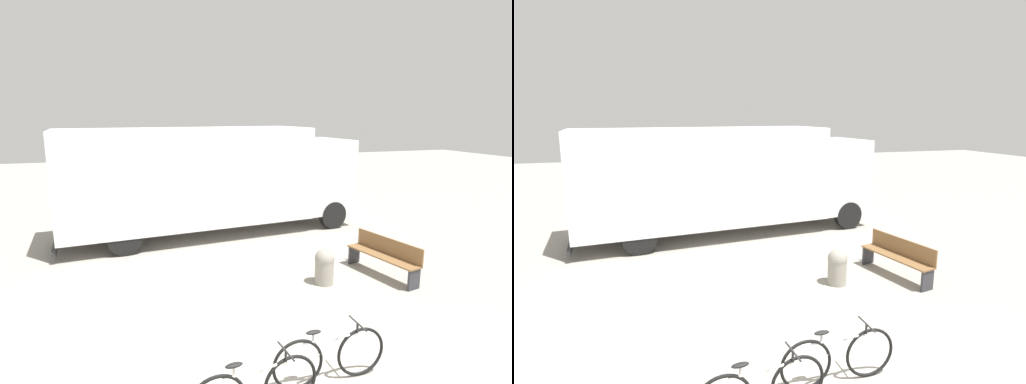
{
  "view_description": "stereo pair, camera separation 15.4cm",
  "coord_description": "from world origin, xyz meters",
  "views": [
    {
      "loc": [
        -2.23,
        -4.54,
        3.67
      ],
      "look_at": [
        0.85,
        5.02,
        1.72
      ],
      "focal_mm": 28.0,
      "sensor_mm": 36.0,
      "label": 1
    },
    {
      "loc": [
        -2.09,
        -4.59,
        3.67
      ],
      "look_at": [
        0.85,
        5.02,
        1.72
      ],
      "focal_mm": 28.0,
      "sensor_mm": 36.0,
      "label": 2
    }
  ],
  "objects": [
    {
      "name": "bicycle_middle",
      "position": [
        0.26,
        -0.13,
        0.39
      ],
      "size": [
        1.71,
        0.44,
        0.84
      ],
      "rotation": [
        0.0,
        0.0,
        0.0
      ],
      "color": "black",
      "rests_on": "ground"
    },
    {
      "name": "bollard_near_bench",
      "position": [
        1.74,
        2.89,
        0.42
      ],
      "size": [
        0.43,
        0.43,
        0.8
      ],
      "color": "gray",
      "rests_on": "ground"
    },
    {
      "name": "park_bench",
      "position": [
        3.29,
        2.9,
        0.5
      ],
      "size": [
        0.78,
        1.94,
        0.88
      ],
      "rotation": [
        0.0,
        0.0,
        1.78
      ],
      "color": "brown",
      "rests_on": "ground"
    },
    {
      "name": "delivery_truck",
      "position": [
        0.19,
        7.44,
        1.81
      ],
      "size": [
        9.29,
        3.14,
        3.29
      ],
      "rotation": [
        0.0,
        0.0,
        0.09
      ],
      "color": "white",
      "rests_on": "ground"
    },
    {
      "name": "ground_plane",
      "position": [
        0.0,
        0.0,
        0.0
      ],
      "size": [
        60.0,
        60.0,
        0.0
      ],
      "primitive_type": "plane",
      "color": "gray"
    }
  ]
}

